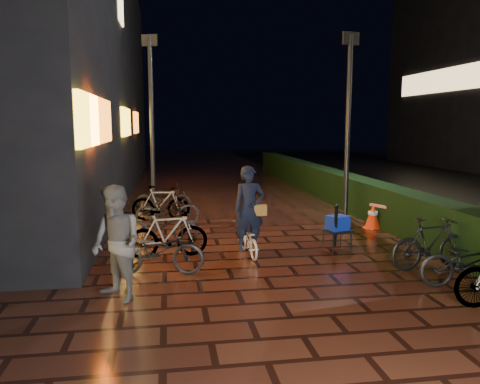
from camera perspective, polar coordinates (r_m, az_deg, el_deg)
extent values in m
plane|color=#381911|center=(7.57, 8.19, -11.37)|extent=(80.00, 80.00, 0.00)
cube|color=black|center=(15.90, 11.24, 0.77)|extent=(0.70, 20.00, 1.00)
imported|color=#515154|center=(6.95, -14.83, -6.10)|extent=(1.01, 1.03, 1.68)
cube|color=yellow|center=(8.42, -18.06, 8.32)|extent=(0.08, 2.00, 0.90)
cube|color=orange|center=(9.90, -16.67, 8.32)|extent=(0.08, 3.00, 0.90)
cube|color=yellow|center=(15.87, -13.72, 8.28)|extent=(0.08, 2.80, 0.90)
cube|color=orange|center=(20.85, -12.55, 8.26)|extent=(0.08, 2.20, 0.90)
cube|color=#FFD88C|center=(15.80, -14.36, 21.45)|extent=(0.06, 1.20, 1.20)
cube|color=#FFD88C|center=(29.39, 23.85, 12.40)|extent=(0.06, 10.00, 1.30)
cylinder|color=black|center=(12.59, 13.01, 7.40)|extent=(0.15, 0.15, 4.78)
cube|color=black|center=(12.77, 13.36, 17.76)|extent=(0.46, 0.16, 0.32)
cylinder|color=black|center=(15.40, -10.70, 8.44)|extent=(0.17, 0.17, 5.23)
cube|color=black|center=(15.62, -10.96, 17.70)|extent=(0.51, 0.21, 0.35)
imported|color=white|center=(9.13, 0.95, -5.75)|extent=(0.55, 1.26, 0.64)
imported|color=black|center=(8.91, 1.12, -2.07)|extent=(0.63, 0.45, 1.64)
cube|color=olive|center=(8.95, 2.33, -2.23)|extent=(0.30, 0.15, 0.21)
cone|color=#F2320C|center=(11.20, 20.27, -3.71)|extent=(0.39, 0.39, 0.62)
cone|color=#FF340D|center=(11.90, 15.87, -2.82)|extent=(0.39, 0.39, 0.62)
cube|color=red|center=(11.26, 20.20, -5.18)|extent=(0.44, 0.44, 0.03)
cube|color=#FF510D|center=(11.96, 15.82, -4.21)|extent=(0.44, 0.44, 0.03)
cube|color=red|center=(11.49, 18.07, -1.92)|extent=(0.59, 1.23, 0.06)
cube|color=black|center=(9.73, 11.78, -4.64)|extent=(0.62, 0.55, 0.04)
cylinder|color=black|center=(9.52, 11.29, -6.17)|extent=(0.04, 0.04, 0.37)
cylinder|color=black|center=(9.76, 13.37, -5.88)|extent=(0.04, 0.04, 0.37)
cylinder|color=black|center=(9.80, 10.14, -5.73)|extent=(0.04, 0.04, 0.37)
cylinder|color=black|center=(10.04, 12.18, -5.45)|extent=(0.04, 0.04, 0.37)
cube|color=#0C25A3|center=(9.70, 11.81, -3.69)|extent=(0.46, 0.42, 0.29)
cylinder|color=black|center=(9.50, 11.59, -4.05)|extent=(0.20, 0.42, 0.94)
imported|color=black|center=(9.03, -8.81, -5.08)|extent=(1.58, 0.63, 0.92)
imported|color=black|center=(10.06, -9.68, -4.00)|extent=(1.64, 0.75, 0.83)
imported|color=black|center=(13.58, -9.38, -0.81)|extent=(1.62, 0.67, 0.83)
imported|color=black|center=(12.56, -9.65, -1.34)|extent=(1.58, 0.64, 0.92)
imported|color=black|center=(8.08, -10.04, -7.06)|extent=(1.64, 0.75, 0.83)
imported|color=black|center=(11.84, -8.83, -2.13)|extent=(1.59, 0.57, 0.83)
imported|color=black|center=(8.90, 22.24, -5.82)|extent=(1.57, 0.59, 0.92)
imported|color=black|center=(8.19, 26.28, -7.59)|extent=(1.65, 0.80, 0.83)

